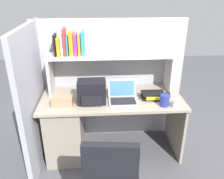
{
  "coord_description": "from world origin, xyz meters",
  "views": [
    {
      "loc": [
        -0.16,
        -2.39,
        1.92
      ],
      "look_at": [
        0.0,
        -0.05,
        0.85
      ],
      "focal_mm": 37.62,
      "sensor_mm": 36.0,
      "label": 1
    }
  ],
  "objects_px": {
    "tissue_box": "(62,101)",
    "snack_canister": "(165,100)",
    "paper_cup": "(176,103)",
    "backpack": "(92,92)",
    "computer_mouse": "(168,95)",
    "laptop": "(123,97)"
  },
  "relations": [
    {
      "from": "paper_cup",
      "to": "tissue_box",
      "type": "bearing_deg",
      "value": 174.01
    },
    {
      "from": "laptop",
      "to": "paper_cup",
      "type": "height_order",
      "value": "laptop"
    },
    {
      "from": "backpack",
      "to": "computer_mouse",
      "type": "xyz_separation_m",
      "value": [
        0.87,
        0.1,
        -0.11
      ]
    },
    {
      "from": "paper_cup",
      "to": "backpack",
      "type": "bearing_deg",
      "value": 168.92
    },
    {
      "from": "backpack",
      "to": "paper_cup",
      "type": "xyz_separation_m",
      "value": [
        0.87,
        -0.17,
        -0.08
      ]
    },
    {
      "from": "computer_mouse",
      "to": "tissue_box",
      "type": "height_order",
      "value": "tissue_box"
    },
    {
      "from": "laptop",
      "to": "tissue_box",
      "type": "distance_m",
      "value": 0.65
    },
    {
      "from": "tissue_box",
      "to": "snack_canister",
      "type": "xyz_separation_m",
      "value": [
        1.08,
        -0.09,
        0.01
      ]
    },
    {
      "from": "computer_mouse",
      "to": "tissue_box",
      "type": "xyz_separation_m",
      "value": [
        -1.18,
        -0.14,
        0.03
      ]
    },
    {
      "from": "computer_mouse",
      "to": "laptop",
      "type": "bearing_deg",
      "value": -153.35
    },
    {
      "from": "laptop",
      "to": "tissue_box",
      "type": "height_order",
      "value": "laptop"
    },
    {
      "from": "computer_mouse",
      "to": "snack_canister",
      "type": "distance_m",
      "value": 0.26
    },
    {
      "from": "computer_mouse",
      "to": "tissue_box",
      "type": "bearing_deg",
      "value": -155.46
    },
    {
      "from": "snack_canister",
      "to": "laptop",
      "type": "bearing_deg",
      "value": 161.16
    },
    {
      "from": "laptop",
      "to": "computer_mouse",
      "type": "xyz_separation_m",
      "value": [
        0.53,
        0.08,
        -0.03
      ]
    },
    {
      "from": "tissue_box",
      "to": "paper_cup",
      "type": "bearing_deg",
      "value": -3.82
    },
    {
      "from": "computer_mouse",
      "to": "paper_cup",
      "type": "xyz_separation_m",
      "value": [
        0.01,
        -0.27,
        0.03
      ]
    },
    {
      "from": "backpack",
      "to": "tissue_box",
      "type": "height_order",
      "value": "backpack"
    },
    {
      "from": "laptop",
      "to": "snack_canister",
      "type": "height_order",
      "value": "laptop"
    },
    {
      "from": "tissue_box",
      "to": "snack_canister",
      "type": "bearing_deg",
      "value": -2.47
    },
    {
      "from": "paper_cup",
      "to": "snack_canister",
      "type": "relative_size",
      "value": 0.73
    },
    {
      "from": "laptop",
      "to": "snack_canister",
      "type": "bearing_deg",
      "value": -18.84
    }
  ]
}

